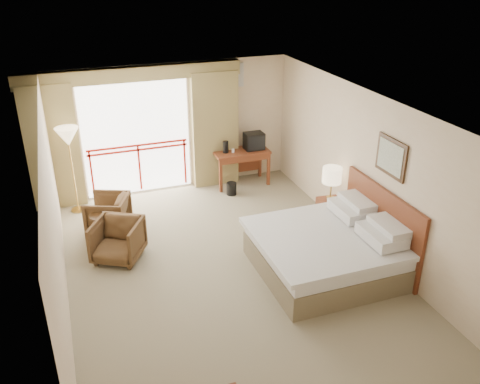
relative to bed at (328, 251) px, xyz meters
name	(u,v)px	position (x,y,z in m)	size (l,w,h in m)	color
floor	(227,268)	(-1.50, 0.60, -0.38)	(7.00, 7.00, 0.00)	#807659
ceiling	(225,108)	(-1.50, 0.60, 2.32)	(7.00, 7.00, 0.00)	white
wall_back	(174,127)	(-1.50, 4.10, 0.97)	(5.00, 5.00, 0.00)	beige
wall_front	(344,345)	(-1.50, -2.90, 0.97)	(5.00, 5.00, 0.00)	beige
wall_left	(54,221)	(-4.00, 0.60, 0.97)	(7.00, 7.00, 0.00)	beige
wall_right	(367,172)	(1.00, 0.60, 0.97)	(7.00, 7.00, 0.00)	beige
balcony_door	(137,138)	(-2.30, 4.08, 0.82)	(2.40, 2.40, 0.00)	white
balcony_railing	(139,156)	(-2.30, 4.06, 0.44)	(2.09, 0.03, 1.02)	red
curtain_left	(53,148)	(-3.95, 3.95, 0.87)	(1.00, 0.26, 2.50)	olive
curtain_right	(215,129)	(-0.65, 3.95, 0.87)	(1.00, 0.26, 2.50)	olive
valance	(132,74)	(-2.30, 3.98, 2.17)	(4.40, 0.22, 0.28)	olive
hvac_vent	(232,75)	(-0.20, 4.07, 1.97)	(0.50, 0.04, 0.50)	silver
bed	(328,251)	(0.00, 0.00, 0.00)	(2.13, 2.06, 0.97)	brown
headboard	(381,226)	(0.96, 0.00, 0.27)	(0.06, 2.10, 1.30)	#5D2513
framed_art	(391,157)	(0.97, 0.00, 1.47)	(0.04, 0.72, 0.60)	black
nightstand	(330,215)	(0.72, 1.21, -0.09)	(0.40, 0.48, 0.58)	#5D2513
table_lamp	(332,176)	(0.72, 1.26, 0.68)	(0.35, 0.35, 0.62)	tan
phone	(333,203)	(0.67, 1.06, 0.24)	(0.17, 0.13, 0.08)	black
desk	(240,157)	(-0.14, 3.74, 0.24)	(1.21, 0.58, 0.79)	#5D2513
tv	(254,141)	(0.16, 3.68, 0.59)	(0.41, 0.33, 0.37)	black
coffee_maker	(226,147)	(-0.49, 3.69, 0.54)	(0.12, 0.12, 0.26)	black
cup	(233,151)	(-0.34, 3.64, 0.45)	(0.06, 0.06, 0.09)	white
wastebasket	(231,189)	(-0.52, 3.23, -0.24)	(0.21, 0.21, 0.27)	black
armchair_far	(110,229)	(-3.15, 2.61, -0.38)	(0.71, 0.73, 0.67)	#462F1A
armchair_near	(120,258)	(-3.12, 1.51, -0.38)	(0.75, 0.77, 0.70)	#462F1A
side_table	(104,223)	(-3.27, 2.22, -0.02)	(0.47, 0.47, 0.51)	black
book	(103,214)	(-3.27, 2.22, 0.14)	(0.18, 0.25, 0.02)	white
floor_lamp	(68,140)	(-3.65, 3.58, 1.11)	(0.44, 0.44, 1.73)	tan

